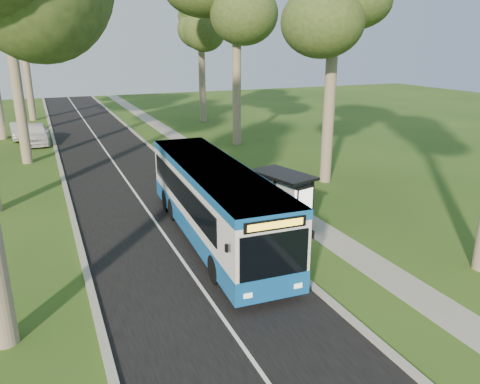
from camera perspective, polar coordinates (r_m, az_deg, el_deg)
The scene contains 13 objects.
ground at distance 20.25m, azimuth 1.72°, elevation -5.50°, with size 120.00×120.00×0.00m, color #294A17.
road at distance 28.35m, azimuth -13.39°, elevation 0.92°, with size 7.00×100.00×0.02m, color black.
kerb_east at distance 29.08m, azimuth -6.61°, elevation 1.83°, with size 0.25×100.00×0.12m, color #9E9B93.
kerb_west at distance 28.00m, azimuth -20.44°, elevation 0.17°, with size 0.25×100.00×0.12m, color #9E9B93.
centre_line at distance 28.34m, azimuth -13.39°, elevation 0.95°, with size 0.12×100.00×0.01m, color white.
footpath at distance 30.05m, azimuth -1.13°, elevation 2.37°, with size 1.50×100.00×0.02m, color gray.
bus at distance 19.51m, azimuth -3.21°, elevation -1.23°, with size 3.05×12.16×3.20m.
bus_stop_sign at distance 19.17m, azimuth 3.50°, elevation -1.80°, with size 0.09×0.36×2.55m.
bus_shelter at distance 20.60m, azimuth 6.13°, elevation 0.05°, with size 2.25×3.21×2.50m.
litter_bin at distance 27.81m, azimuth -3.14°, elevation 2.21°, with size 0.61×0.61×1.07m.
car_white at distance 42.03m, azimuth -23.62°, elevation 6.53°, with size 2.02×5.03×1.71m, color white.
car_silver at distance 44.82m, azimuth -25.21°, elevation 6.75°, with size 1.50×4.30×1.42m, color #AFB2B7.
tree_east_d at distance 49.55m, azimuth -4.84°, elevation 21.25°, with size 5.20×5.20×14.89m.
Camera 1 is at (-7.89, -16.84, 8.01)m, focal length 35.00 mm.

